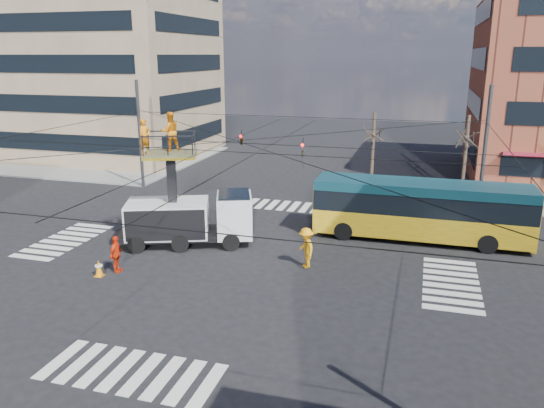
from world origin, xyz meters
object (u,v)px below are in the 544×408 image
Objects in this scene: utility_truck at (188,204)px; city_bus at (421,209)px; traffic_cone at (99,268)px; worker_ground at (116,254)px; flagger at (306,248)px.

utility_truck reaches higher than city_bus.
city_bus is 16.71m from traffic_cone.
worker_ground is (-1.63, -4.44, -1.32)m from utility_truck.
utility_truck is at bearing 67.27° from traffic_cone.
utility_truck is 3.78× the size of flagger.
city_bus is at bearing 102.68° from flagger.
traffic_cone is 9.57m from flagger.
worker_ground is 8.83m from flagger.
city_bus reaches higher than flagger.
utility_truck reaches higher than flagger.
utility_truck is 6.93m from flagger.
city_bus is 5.83× the size of flagger.
traffic_cone is at bearing 138.13° from worker_ground.
traffic_cone is 0.40× the size of flagger.
utility_truck is at bearing -25.08° from worker_ground.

